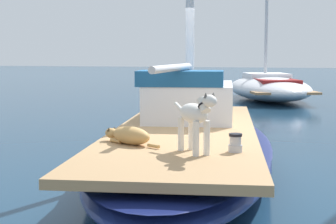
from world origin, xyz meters
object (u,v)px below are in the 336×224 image
dog_tan (129,135)px  moored_boat_far_astern (269,87)px  sailboat_main (185,150)px  dog_white (196,116)px  deck_winch (235,143)px  coiled_rope (136,136)px

dog_tan → moored_boat_far_astern: moored_boat_far_astern is taller
sailboat_main → dog_white: (0.55, -1.90, 0.75)m
dog_white → deck_winch: 0.57m
coiled_rope → moored_boat_far_astern: moored_boat_far_astern is taller
sailboat_main → dog_white: size_ratio=9.69×
dog_white → coiled_rope: bearing=139.1°
sailboat_main → dog_tan: size_ratio=8.64×
dog_white → coiled_rope: 1.34m
dog_white → deck_winch: dog_white is taller
dog_white → moored_boat_far_astern: moored_boat_far_astern is taller
dog_tan → moored_boat_far_astern: (0.75, 14.09, -0.26)m
dog_white → deck_winch: (0.42, 0.20, -0.32)m
dog_white → sailboat_main: bearing=106.2°
sailboat_main → moored_boat_far_astern: moored_boat_far_astern is taller
dog_tan → dog_white: size_ratio=1.12×
dog_tan → moored_boat_far_astern: 14.12m
dog_white → coiled_rope: size_ratio=2.40×
deck_winch → coiled_rope: bearing=155.3°
dog_tan → sailboat_main: bearing=76.8°
dog_tan → deck_winch: bearing=-7.9°
coiled_rope → sailboat_main: bearing=68.6°
moored_boat_far_astern → dog_white: bearing=-89.4°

